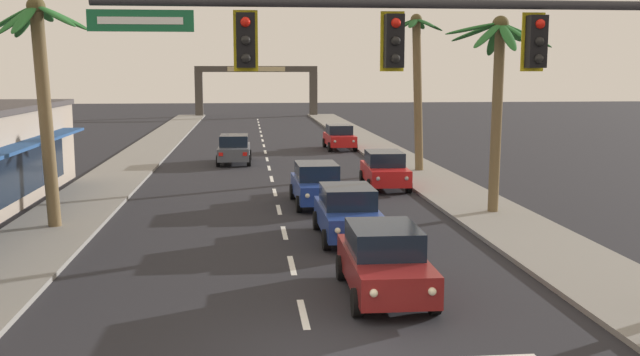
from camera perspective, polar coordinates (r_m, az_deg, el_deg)
ground_plane at (r=14.05m, az=-0.57°, el=-13.84°), size 220.00×220.00×0.00m
sidewalk_right at (r=34.55m, az=9.34°, el=-0.41°), size 3.20×110.00×0.14m
sidewalk_left at (r=34.02m, az=-16.95°, el=-0.81°), size 3.20×110.00×0.14m
lane_markings at (r=33.06m, az=-2.91°, el=-0.83°), size 4.28×87.39×0.01m
traffic_signal_mast at (r=13.23m, az=13.32°, el=7.82°), size 10.43×0.41×7.36m
sedan_lead_at_stop_bar at (r=17.35m, az=5.10°, el=-6.53°), size 1.97×4.46×1.68m
sedan_third_in_queue at (r=23.08m, az=2.22°, el=-2.73°), size 1.97×4.46×1.68m
sedan_fifth_in_queue at (r=28.87m, az=-0.25°, el=-0.46°), size 2.03×4.48×1.68m
sedan_oncoming_far at (r=42.22m, az=-6.82°, el=2.31°), size 2.01×4.48×1.68m
sedan_parked_nearest_kerb at (r=49.60m, az=1.55°, el=3.28°), size 2.01×4.48×1.68m
sedan_parked_mid_kerb at (r=33.23m, az=5.15°, el=0.68°), size 2.07×4.50×1.68m
palm_left_second at (r=25.55m, az=-21.15°, el=7.50°), size 3.33×3.40×7.73m
palm_right_second at (r=27.24m, az=13.95°, el=7.90°), size 3.95×3.60×7.32m
palm_right_third at (r=38.17m, az=7.71°, el=8.27°), size 2.95×2.98×8.27m
town_gateway_arch at (r=86.83m, az=-5.06°, el=7.49°), size 14.55×0.90×5.94m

